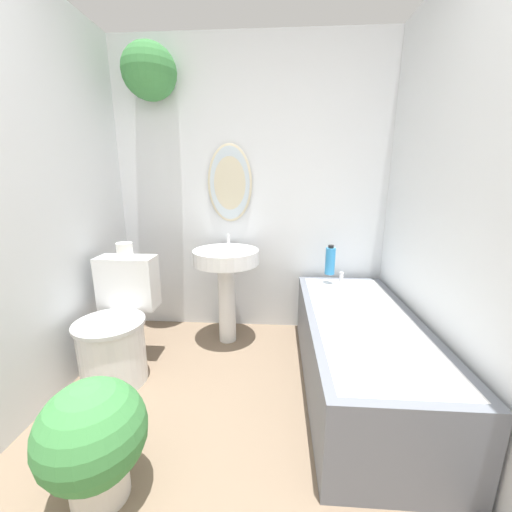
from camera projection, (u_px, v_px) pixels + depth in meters
The scene contains 9 objects.
wall_back at pixel (235, 174), 2.60m from camera, with size 2.35×0.41×2.40m.
wall_left at pixel (12, 202), 1.62m from camera, with size 0.06×2.34×2.40m.
wall_right at pixel (475, 204), 1.47m from camera, with size 0.06×2.34×2.40m.
toilet at pixel (117, 331), 2.10m from camera, with size 0.44×0.61×0.78m.
pedestal_sink at pixel (226, 271), 2.49m from camera, with size 0.52×0.52×0.87m.
bathtub at pixel (360, 351), 1.98m from camera, with size 0.68×1.59×0.56m.
shampoo_bottle at pixel (330, 261), 2.51m from camera, with size 0.08×0.08×0.24m.
potted_plant at pixel (93, 437), 1.27m from camera, with size 0.43×0.43×0.54m.
toilet_paper_roll at pixel (125, 250), 2.19m from camera, with size 0.11×0.11×0.10m.
Camera 1 is at (0.22, -0.44, 1.32)m, focal length 22.00 mm.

